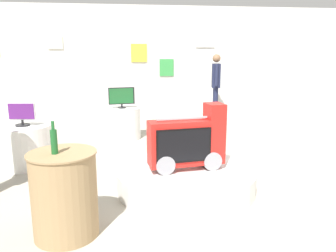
% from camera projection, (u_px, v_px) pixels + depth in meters
% --- Properties ---
extents(ground_plane, '(30.00, 30.00, 0.00)m').
position_uv_depth(ground_plane, '(212.00, 193.00, 4.16)').
color(ground_plane, '#A8A091').
extents(back_wall_display, '(10.63, 0.13, 2.99)m').
position_uv_depth(back_wall_display, '(165.00, 64.00, 8.80)').
color(back_wall_display, silver).
rests_on(back_wall_display, ground).
extents(main_display_pedestal, '(1.79, 1.79, 0.28)m').
position_uv_depth(main_display_pedestal, '(186.00, 179.00, 4.27)').
color(main_display_pedestal, silver).
rests_on(main_display_pedestal, ground).
extents(novelty_firetruck_tv, '(1.00, 0.45, 0.84)m').
position_uv_depth(novelty_firetruck_tv, '(188.00, 144.00, 4.17)').
color(novelty_firetruck_tv, gray).
rests_on(novelty_firetruck_tv, main_display_pedestal).
extents(display_pedestal_left_rear, '(0.76, 0.76, 0.65)m').
position_uv_depth(display_pedestal_left_rear, '(122.00, 123.00, 6.85)').
color(display_pedestal_left_rear, silver).
rests_on(display_pedestal_left_rear, ground).
extents(tv_on_left_rear, '(0.54, 0.17, 0.43)m').
position_uv_depth(tv_on_left_rear, '(122.00, 97.00, 6.73)').
color(tv_on_left_rear, black).
rests_on(tv_on_left_rear, display_pedestal_left_rear).
extents(display_pedestal_center_rear, '(0.83, 0.83, 0.65)m').
position_uv_depth(display_pedestal_center_rear, '(25.00, 146.00, 5.14)').
color(display_pedestal_center_rear, silver).
rests_on(display_pedestal_center_rear, ground).
extents(tv_on_center_rear, '(0.42, 0.21, 0.36)m').
position_uv_depth(tv_on_center_rear, '(22.00, 113.00, 5.03)').
color(tv_on_center_rear, black).
rests_on(tv_on_center_rear, display_pedestal_center_rear).
extents(side_table_round, '(0.64, 0.64, 0.84)m').
position_uv_depth(side_table_round, '(65.00, 193.00, 3.12)').
color(side_table_round, '#9E7F56').
rests_on(side_table_round, ground).
extents(bottle_on_side_table, '(0.06, 0.06, 0.31)m').
position_uv_depth(bottle_on_side_table, '(54.00, 141.00, 2.96)').
color(bottle_on_side_table, '#195926').
rests_on(bottle_on_side_table, side_table_round).
extents(shopper_browsing_rear, '(0.27, 0.55, 1.75)m').
position_uv_depth(shopper_browsing_rear, '(216.00, 83.00, 8.19)').
color(shopper_browsing_rear, '#1E233F').
rests_on(shopper_browsing_rear, ground).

